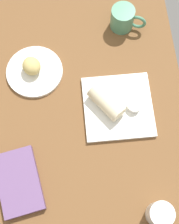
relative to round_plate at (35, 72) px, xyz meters
The scene contains 9 objects.
dining_table 18.40cm from the round_plate, 32.95° to the left, with size 110.00×90.00×4.00cm, color brown.
round_plate is the anchor object (origin of this frame).
scone_pastry 3.61cm from the round_plate, 134.77° to the right, with size 7.33×6.62×5.65cm, color tan.
square_plate 34.30cm from the round_plate, 60.10° to the left, with size 24.76×24.76×1.60cm, color white.
sauce_cup 39.64cm from the round_plate, 62.89° to the left, with size 5.00×5.00×2.41cm.
breakfast_wrap 30.43cm from the round_plate, 57.18° to the left, with size 6.24×6.24×13.57cm, color beige.
book_stack 41.40cm from the round_plate, ahead, with size 23.81×17.29×2.96cm.
coffee_mug 40.08cm from the round_plate, 116.34° to the left, with size 9.11×13.62×9.38cm.
second_mug 67.47cm from the round_plate, 34.13° to the left, with size 11.39×9.11×8.60cm.
Camera 1 is at (40.99, 5.79, 114.05)cm, focal length 51.36 mm.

